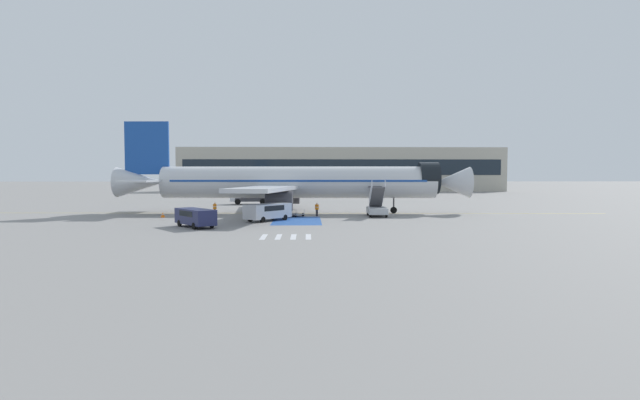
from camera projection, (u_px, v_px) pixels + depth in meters
The scene contains 17 objects.
ground_plane at pixel (297, 213), 64.71m from camera, with size 600.00×600.00×0.00m, color gray.
apron_leadline_yellow at pixel (299, 213), 64.64m from camera, with size 0.20×79.08×0.01m, color gold.
apron_stand_patch_blue at pixel (297, 221), 54.24m from camera, with size 5.18×10.28×0.01m, color #2856A8.
apron_walkway_bar_0 at pixel (264, 237), 40.07m from camera, with size 0.44×3.60×0.01m, color silver.
apron_walkway_bar_1 at pixel (279, 237), 40.10m from camera, with size 0.44×3.60×0.01m, color silver.
apron_walkway_bar_2 at pixel (293, 237), 40.13m from camera, with size 0.44×3.60×0.01m, color silver.
apron_walkway_bar_3 at pixel (308, 237), 40.16m from camera, with size 0.44×3.60×0.01m, color silver.
airliner at pixel (294, 182), 64.45m from camera, with size 45.79×33.80×11.86m.
boarding_stairs_forward at pixel (377, 208), 59.88m from camera, with size 2.38×5.30×4.38m.
fuel_tanker at pixel (258, 193), 84.64m from camera, with size 9.32×3.49×3.57m.
service_van_0 at pixel (268, 211), 53.76m from camera, with size 5.06×5.57×1.86m.
service_van_1 at pixel (195, 216), 47.26m from camera, with size 4.75×5.42×1.76m.
baggage_cart at pixel (293, 214), 60.01m from camera, with size 2.93×2.87×0.87m.
ground_crew_0 at pixel (317, 208), 60.07m from camera, with size 0.47×0.46×1.62m.
ground_crew_1 at pixel (215, 208), 60.59m from camera, with size 0.47×0.47×1.65m.
traffic_cone_0 at pixel (163, 215), 58.27m from camera, with size 0.54×0.54×0.60m.
terminal_building at pixel (341, 170), 151.52m from camera, with size 97.09×12.10×13.04m.
Camera 1 is at (1.38, -64.60, 5.01)m, focal length 28.00 mm.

